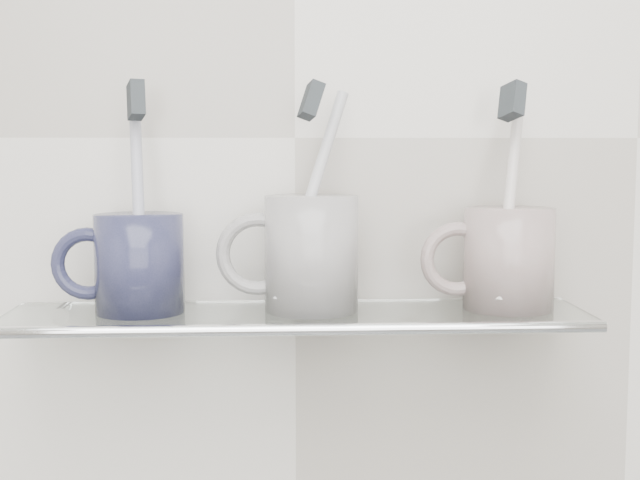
{
  "coord_description": "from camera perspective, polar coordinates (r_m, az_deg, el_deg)",
  "views": [
    {
      "loc": [
        -0.02,
        0.28,
        1.24
      ],
      "look_at": [
        0.02,
        1.04,
        1.16
      ],
      "focal_mm": 50.0,
      "sensor_mm": 36.0,
      "label": 1
    }
  ],
  "objects": [
    {
      "name": "wall_back",
      "position": [
        0.82,
        -1.62,
        6.56
      ],
      "size": [
        2.5,
        0.0,
        2.5
      ],
      "primitive_type": "plane",
      "rotation": [
        1.57,
        0.0,
        0.0
      ],
      "color": "silver",
      "rests_on": "ground"
    },
    {
      "name": "shelf_glass",
      "position": [
        0.77,
        -1.47,
        -4.91
      ],
      "size": [
        0.5,
        0.12,
        0.01
      ],
      "primitive_type": "cube",
      "color": "silver",
      "rests_on": "wall_back"
    },
    {
      "name": "shelf_rail",
      "position": [
        0.72,
        -1.36,
        -5.76
      ],
      "size": [
        0.5,
        0.01,
        0.01
      ],
      "primitive_type": "cylinder",
      "rotation": [
        0.0,
        1.57,
        0.0
      ],
      "color": "silver",
      "rests_on": "shelf_glass"
    },
    {
      "name": "bracket_left",
      "position": [
        0.84,
        -16.06,
        -4.99
      ],
      "size": [
        0.02,
        0.03,
        0.02
      ],
      "primitive_type": "cylinder",
      "rotation": [
        1.57,
        0.0,
        0.0
      ],
      "color": "silver",
      "rests_on": "wall_back"
    },
    {
      "name": "bracket_right",
      "position": [
        0.85,
        12.77,
        -4.78
      ],
      "size": [
        0.02,
        0.03,
        0.02
      ],
      "primitive_type": "cylinder",
      "rotation": [
        1.57,
        0.0,
        0.0
      ],
      "color": "silver",
      "rests_on": "wall_back"
    },
    {
      "name": "mug_left",
      "position": [
        0.78,
        -11.48,
        -1.48
      ],
      "size": [
        0.08,
        0.08,
        0.08
      ],
      "primitive_type": "cylinder",
      "rotation": [
        0.0,
        0.0,
        0.04
      ],
      "color": "#1F213B",
      "rests_on": "shelf_glass"
    },
    {
      "name": "mug_left_handle",
      "position": [
        0.79,
        -14.65,
        -1.49
      ],
      "size": [
        0.06,
        0.01,
        0.06
      ],
      "primitive_type": "torus",
      "rotation": [
        1.57,
        0.0,
        0.0
      ],
      "color": "#1F213B",
      "rests_on": "mug_left"
    },
    {
      "name": "toothbrush_left",
      "position": [
        0.77,
        -11.57,
        2.83
      ],
      "size": [
        0.02,
        0.06,
        0.19
      ],
      "primitive_type": "cylinder",
      "rotation": [
        -0.24,
        0.02,
        0.32
      ],
      "color": "#A1A2BA",
      "rests_on": "mug_left"
    },
    {
      "name": "bristles_left",
      "position": [
        0.77,
        -11.7,
        8.77
      ],
      "size": [
        0.02,
        0.03,
        0.03
      ],
      "primitive_type": "cube",
      "rotation": [
        -0.24,
        0.02,
        0.32
      ],
      "color": "#2A2F32",
      "rests_on": "toothbrush_left"
    },
    {
      "name": "mug_center",
      "position": [
        0.77,
        -0.55,
        -0.88
      ],
      "size": [
        0.09,
        0.09,
        0.1
      ],
      "primitive_type": "cylinder",
      "rotation": [
        0.0,
        0.0,
        -0.15
      ],
      "color": "white",
      "rests_on": "shelf_glass"
    },
    {
      "name": "mug_center_handle",
      "position": [
        0.77,
        -4.01,
        -0.9
      ],
      "size": [
        0.07,
        0.01,
        0.07
      ],
      "primitive_type": "torus",
      "rotation": [
        1.57,
        0.0,
        0.0
      ],
      "color": "white",
      "rests_on": "mug_center"
    },
    {
      "name": "toothbrush_center",
      "position": [
        0.76,
        -0.56,
        2.92
      ],
      "size": [
        0.07,
        0.06,
        0.18
      ],
      "primitive_type": "cylinder",
      "rotation": [
        -0.19,
        0.35,
        0.15
      ],
      "color": "silver",
      "rests_on": "mug_center"
    },
    {
      "name": "bristles_center",
      "position": [
        0.76,
        -0.56,
        8.92
      ],
      "size": [
        0.02,
        0.03,
        0.04
      ],
      "primitive_type": "cube",
      "rotation": [
        -0.19,
        0.35,
        0.15
      ],
      "color": "#2A2F32",
      "rests_on": "toothbrush_center"
    },
    {
      "name": "mug_right",
      "position": [
        0.8,
        11.98,
        -1.18
      ],
      "size": [
        0.09,
        0.09,
        0.09
      ],
      "primitive_type": "cylinder",
      "rotation": [
        0.0,
        0.0,
        -0.1
      ],
      "color": "silver",
      "rests_on": "shelf_glass"
    },
    {
      "name": "mug_right_handle",
      "position": [
        0.79,
        8.78,
        -1.21
      ],
      "size": [
        0.07,
        0.01,
        0.07
      ],
      "primitive_type": "torus",
      "rotation": [
        1.57,
        0.0,
        0.0
      ],
      "color": "silver",
      "rests_on": "mug_right"
    },
    {
      "name": "toothbrush_right",
      "position": [
        0.79,
        12.07,
        2.89
      ],
      "size": [
        0.04,
        0.08,
        0.18
      ],
      "primitive_type": "cylinder",
      "rotation": [
        -0.26,
        0.28,
        0.36
      ],
      "color": "silver",
      "rests_on": "mug_right"
    },
    {
      "name": "bristles_right",
      "position": [
        0.79,
        12.2,
        8.69
      ],
      "size": [
        0.02,
        0.03,
        0.04
      ],
      "primitive_type": "cube",
      "rotation": [
        -0.26,
        0.28,
        0.36
      ],
      "color": "#2A2F32",
      "rests_on": "toothbrush_right"
    },
    {
      "name": "chrome_cap",
      "position": [
        0.8,
        12.63,
        -3.74
      ],
      "size": [
        0.04,
        0.04,
        0.02
      ],
      "primitive_type": "cylinder",
      "color": "silver",
      "rests_on": "shelf_glass"
    }
  ]
}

